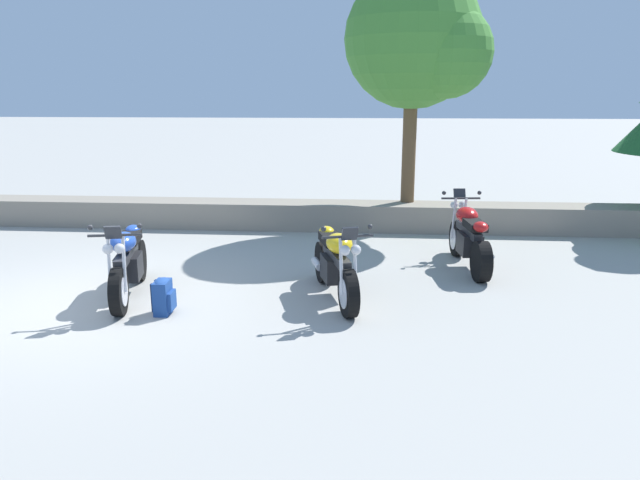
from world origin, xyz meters
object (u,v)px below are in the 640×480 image
(motorcycle_blue_near_left, at_px, (127,263))
(motorcycle_yellow_centre, at_px, (336,265))
(motorcycle_red_far_right, at_px, (469,238))
(rider_backpack, at_px, (163,296))
(leafy_tree_far_left, at_px, (420,42))

(motorcycle_blue_near_left, xyz_separation_m, motorcycle_yellow_centre, (2.88, 0.15, 0.00))
(motorcycle_blue_near_left, distance_m, motorcycle_red_far_right, 5.27)
(motorcycle_yellow_centre, bearing_deg, motorcycle_red_far_right, 39.07)
(rider_backpack, bearing_deg, motorcycle_yellow_centre, 19.06)
(motorcycle_blue_near_left, bearing_deg, motorcycle_red_far_right, 20.28)
(motorcycle_blue_near_left, xyz_separation_m, motorcycle_red_far_right, (4.94, 1.83, 0.00))
(motorcycle_blue_near_left, distance_m, motorcycle_yellow_centre, 2.88)
(motorcycle_blue_near_left, relative_size, rider_backpack, 4.36)
(motorcycle_yellow_centre, relative_size, motorcycle_red_far_right, 0.98)
(motorcycle_yellow_centre, bearing_deg, leafy_tree_far_left, 72.74)
(motorcycle_blue_near_left, height_order, motorcycle_red_far_right, same)
(rider_backpack, bearing_deg, leafy_tree_far_left, 55.66)
(motorcycle_blue_near_left, xyz_separation_m, rider_backpack, (0.70, -0.60, -0.24))
(motorcycle_yellow_centre, xyz_separation_m, rider_backpack, (-2.17, -0.75, -0.24))
(motorcycle_blue_near_left, bearing_deg, motorcycle_yellow_centre, 3.01)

